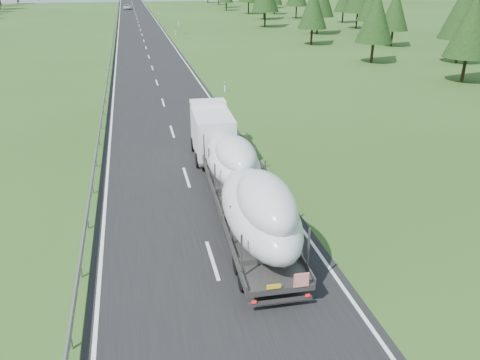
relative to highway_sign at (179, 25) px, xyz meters
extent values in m
plane|color=#294B19|center=(-7.20, -80.00, -1.81)|extent=(400.00, 400.00, 0.00)
cube|color=black|center=(-7.20, 20.00, -1.80)|extent=(10.00, 400.00, 0.02)
cube|color=slate|center=(-12.50, 20.00, -1.21)|extent=(0.08, 400.00, 0.32)
cylinder|color=slate|center=(-12.50, -80.00, -1.51)|extent=(0.10, 0.10, 0.60)
cube|color=silver|center=(-0.70, -50.00, -1.31)|extent=(0.12, 0.07, 1.00)
cube|color=black|center=(-0.70, -50.00, -0.99)|extent=(0.13, 0.08, 0.12)
cube|color=silver|center=(-0.70, 0.00, -1.31)|extent=(0.12, 0.07, 1.00)
cube|color=black|center=(-0.70, 0.00, -0.99)|extent=(0.13, 0.08, 0.12)
cube|color=silver|center=(-0.70, 50.00, -1.31)|extent=(0.12, 0.07, 1.00)
cube|color=black|center=(-0.70, 50.00, -0.99)|extent=(0.13, 0.08, 0.12)
cube|color=silver|center=(-0.70, 100.00, -1.31)|extent=(0.12, 0.07, 1.00)
cube|color=black|center=(-0.70, 100.00, -0.99)|extent=(0.13, 0.08, 0.12)
cylinder|color=slate|center=(0.00, 0.00, -0.81)|extent=(0.08, 0.08, 2.00)
cube|color=silver|center=(0.00, 0.00, 0.19)|extent=(0.05, 0.90, 1.20)
cylinder|color=black|center=(32.83, -40.80, 0.09)|extent=(0.36, 0.36, 3.79)
cone|color=black|center=(32.83, -40.80, 5.35)|extent=(5.90, 5.90, 7.90)
cylinder|color=black|center=(32.44, -24.36, -0.29)|extent=(0.36, 0.36, 3.04)
cone|color=black|center=(32.44, -24.36, 3.92)|extent=(4.72, 4.72, 6.32)
cylinder|color=black|center=(35.79, -9.48, -0.24)|extent=(0.36, 0.36, 3.13)
cone|color=black|center=(35.79, -9.48, 4.11)|extent=(4.88, 4.88, 6.53)
cylinder|color=black|center=(38.83, 1.83, 0.16)|extent=(0.36, 0.36, 3.93)
cylinder|color=black|center=(41.68, 15.31, -0.31)|extent=(0.36, 0.36, 2.99)
cylinder|color=black|center=(34.42, 28.87, 0.03)|extent=(0.36, 0.36, 3.67)
cylinder|color=black|center=(32.88, 43.92, -0.29)|extent=(0.36, 0.36, 3.04)
cylinder|color=black|center=(32.13, 57.94, -0.15)|extent=(0.36, 0.36, 3.32)
cylinder|color=black|center=(39.38, 70.04, 0.15)|extent=(0.36, 0.36, 3.92)
cylinder|color=black|center=(25.84, -51.47, -0.19)|extent=(0.36, 0.36, 3.24)
cone|color=black|center=(25.84, -51.47, 4.32)|extent=(5.04, 5.04, 6.76)
cylinder|color=black|center=(21.87, -37.92, -0.23)|extent=(0.36, 0.36, 3.15)
cone|color=black|center=(21.87, -37.92, 4.15)|extent=(4.91, 4.91, 6.57)
cylinder|color=black|center=(20.23, -19.61, -0.25)|extent=(0.36, 0.36, 3.12)
cone|color=black|center=(20.23, -19.61, 4.09)|extent=(4.86, 4.86, 6.51)
cylinder|color=black|center=(26.69, -5.81, 0.17)|extent=(0.36, 0.36, 3.95)
cylinder|color=black|center=(20.23, 9.22, 0.13)|extent=(0.36, 0.36, 3.88)
cylinder|color=black|center=(25.20, 27.79, 0.10)|extent=(0.36, 0.36, 3.82)
cylinder|color=black|center=(25.72, 46.78, 0.16)|extent=(0.36, 0.36, 3.94)
cylinder|color=black|center=(21.98, 61.68, -0.36)|extent=(0.36, 0.36, 2.89)
cylinder|color=black|center=(24.71, 75.54, -0.03)|extent=(0.36, 0.36, 3.55)
cylinder|color=black|center=(25.03, 91.64, -0.36)|extent=(0.36, 0.36, 2.91)
cylinder|color=black|center=(-54.40, 101.07, -0.02)|extent=(0.36, 0.36, 3.57)
cube|color=white|center=(-5.12, -68.28, -0.03)|extent=(2.51, 4.77, 2.62)
cube|color=black|center=(-5.12, -65.89, 0.44)|extent=(2.16, 0.15, 1.31)
cube|color=white|center=(-5.12, -66.22, 1.43)|extent=(2.38, 1.21, 0.28)
cube|color=#565451|center=(-5.12, -69.22, -1.29)|extent=(2.45, 2.90, 0.23)
cylinder|color=black|center=(-6.20, -66.60, -1.34)|extent=(0.36, 0.95, 0.94)
cylinder|color=black|center=(-4.04, -66.60, -1.34)|extent=(0.36, 0.95, 0.94)
cylinder|color=black|center=(-6.20, -69.60, -1.34)|extent=(0.36, 0.95, 0.94)
cylinder|color=black|center=(-4.04, -69.60, -1.34)|extent=(0.36, 0.95, 0.94)
cube|color=#565451|center=(-5.12, -77.19, -0.95)|extent=(3.01, 13.21, 0.24)
cube|color=#565451|center=(-6.37, -77.19, -0.71)|extent=(0.54, 13.12, 0.22)
cube|color=#565451|center=(-3.87, -77.19, -0.71)|extent=(0.54, 13.12, 0.22)
cube|color=#565451|center=(-6.37, -82.81, 0.07)|extent=(0.07, 0.07, 1.78)
cube|color=#565451|center=(-3.87, -82.81, 0.07)|extent=(0.07, 0.07, 1.78)
cube|color=#565451|center=(-6.37, -80.57, 0.07)|extent=(0.07, 0.07, 1.78)
cube|color=#565451|center=(-3.87, -80.57, 0.07)|extent=(0.07, 0.07, 1.78)
cube|color=#565451|center=(-6.37, -78.32, 0.07)|extent=(0.07, 0.07, 1.78)
cube|color=#565451|center=(-3.87, -78.32, 0.07)|extent=(0.07, 0.07, 1.78)
cube|color=#565451|center=(-6.37, -76.07, 0.07)|extent=(0.07, 0.07, 1.78)
cube|color=#565451|center=(-3.87, -76.07, 0.07)|extent=(0.07, 0.07, 1.78)
cube|color=#565451|center=(-6.37, -73.82, 0.07)|extent=(0.07, 0.07, 1.78)
cube|color=#565451|center=(-3.87, -73.82, 0.07)|extent=(0.07, 0.07, 1.78)
cube|color=#565451|center=(-6.37, -71.57, 0.07)|extent=(0.07, 0.07, 1.78)
cube|color=#565451|center=(-3.87, -71.57, 0.07)|extent=(0.07, 0.07, 1.78)
cylinder|color=black|center=(-6.15, -82.25, -1.34)|extent=(0.41, 0.95, 0.94)
cylinder|color=black|center=(-4.09, -82.25, -1.34)|extent=(0.41, 0.95, 0.94)
cylinder|color=black|center=(-6.15, -81.13, -1.34)|extent=(0.41, 0.95, 0.94)
cylinder|color=black|center=(-4.09, -81.13, -1.34)|extent=(0.41, 0.95, 0.94)
cube|color=#565451|center=(-5.12, -83.71, -1.39)|extent=(2.35, 0.20, 0.11)
cube|color=red|center=(-4.42, -83.77, -0.54)|extent=(0.56, 0.06, 0.56)
cube|color=yellow|center=(-5.40, -83.77, -0.68)|extent=(0.52, 0.06, 0.17)
cube|color=red|center=(-6.11, -83.77, -1.25)|extent=(0.17, 0.06, 0.09)
cube|color=red|center=(-4.14, -83.77, -1.25)|extent=(0.17, 0.06, 0.09)
ellipsoid|color=silver|center=(-5.12, -80.19, 0.41)|extent=(3.07, 7.46, 2.47)
ellipsoid|color=silver|center=(-5.12, -81.11, 1.28)|extent=(2.30, 4.74, 1.98)
ellipsoid|color=silver|center=(-5.12, -73.82, 0.17)|extent=(2.88, 6.87, 1.98)
ellipsoid|color=silver|center=(-5.12, -74.66, 0.86)|extent=(2.16, 4.36, 1.58)
imported|color=silver|center=(-9.31, 73.48, -1.06)|extent=(2.72, 5.51, 1.50)
camera|label=1|loc=(-9.80, -96.54, 9.32)|focal=35.00mm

